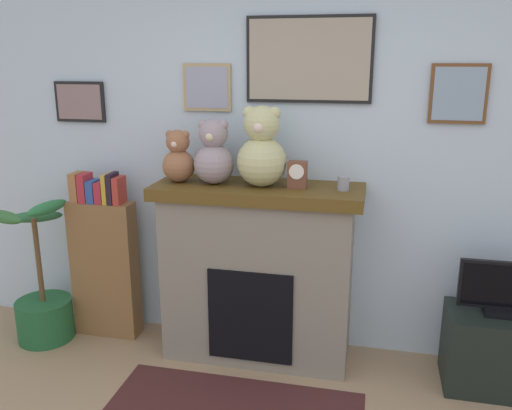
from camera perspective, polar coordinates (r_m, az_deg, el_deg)
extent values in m
cube|color=silver|center=(3.63, 5.07, 4.59)|extent=(5.20, 0.12, 2.60)
cube|color=black|center=(3.48, 5.65, 15.17)|extent=(0.80, 0.02, 0.53)
cube|color=tan|center=(3.47, 5.63, 15.17)|extent=(0.76, 0.00, 0.49)
cube|color=tan|center=(3.64, -5.24, 12.39)|extent=(0.33, 0.02, 0.31)
cube|color=#959AB0|center=(3.63, -5.29, 12.38)|extent=(0.29, 0.00, 0.27)
cube|color=brown|center=(3.49, 20.80, 11.02)|extent=(0.33, 0.02, 0.36)
cube|color=#849BAE|center=(3.48, 20.82, 11.01)|extent=(0.29, 0.00, 0.32)
cube|color=black|center=(4.03, -18.26, 10.41)|extent=(0.37, 0.02, 0.28)
cube|color=gray|center=(4.02, -18.34, 10.39)|extent=(0.33, 0.00, 0.24)
cube|color=gray|center=(3.61, 0.23, -7.77)|extent=(1.22, 0.47, 1.11)
cube|color=#573E16|center=(3.42, 0.24, 1.48)|extent=(1.34, 0.53, 0.08)
cube|color=black|center=(3.47, -0.65, -11.86)|extent=(0.55, 0.02, 0.61)
cube|color=brown|center=(4.04, -15.79, -6.61)|extent=(0.47, 0.16, 1.00)
cube|color=#A2683D|center=(3.94, -18.54, 1.85)|extent=(0.06, 0.13, 0.20)
cube|color=#B02932|center=(3.91, -17.74, 1.78)|extent=(0.06, 0.13, 0.20)
cube|color=#2B4B91|center=(3.89, -16.93, 1.43)|extent=(0.06, 0.13, 0.16)
cube|color=#AB2637|center=(3.86, -16.14, 1.32)|extent=(0.05, 0.13, 0.15)
cube|color=gold|center=(3.83, -15.53, 1.71)|extent=(0.03, 0.13, 0.21)
cube|color=black|center=(3.81, -15.00, 1.75)|extent=(0.03, 0.13, 0.21)
cube|color=#B0352B|center=(3.79, -14.38, 1.53)|extent=(0.04, 0.13, 0.19)
cylinder|color=#1E592D|center=(4.25, -21.56, -11.26)|extent=(0.39, 0.39, 0.30)
cylinder|color=brown|center=(4.07, -22.19, -5.49)|extent=(0.04, 0.04, 0.62)
ellipsoid|color=#28743C|center=(3.87, -21.37, -0.28)|extent=(0.16, 0.37, 0.08)
ellipsoid|color=#2D6A3F|center=(4.10, -22.43, -1.16)|extent=(0.36, 0.26, 0.08)
ellipsoid|color=#326630|center=(3.85, -25.31, -1.15)|extent=(0.37, 0.21, 0.08)
cube|color=black|center=(3.70, 24.20, -14.00)|extent=(0.60, 0.40, 0.49)
cube|color=black|center=(3.58, 24.66, -10.28)|extent=(0.20, 0.14, 0.04)
cube|color=black|center=(3.52, 24.97, -7.78)|extent=(0.52, 0.03, 0.30)
cube|color=black|center=(3.50, 25.02, -7.89)|extent=(0.48, 0.00, 0.26)
cylinder|color=gray|center=(3.31, 9.29, 2.30)|extent=(0.07, 0.07, 0.09)
cube|color=brown|center=(3.33, 4.44, 3.24)|extent=(0.12, 0.08, 0.17)
cylinder|color=white|center=(3.28, 4.33, 3.55)|extent=(0.09, 0.01, 0.09)
sphere|color=#94603F|center=(3.52, -8.25, 4.15)|extent=(0.21, 0.21, 0.21)
sphere|color=#94603F|center=(3.49, -8.35, 6.71)|extent=(0.15, 0.15, 0.15)
sphere|color=#94603F|center=(3.50, -9.19, 7.46)|extent=(0.05, 0.05, 0.05)
sphere|color=#94603F|center=(3.46, -7.55, 7.44)|extent=(0.05, 0.05, 0.05)
sphere|color=beige|center=(3.43, -8.70, 6.43)|extent=(0.05, 0.05, 0.05)
sphere|color=gray|center=(3.43, -4.51, 4.39)|extent=(0.26, 0.26, 0.26)
sphere|color=gray|center=(3.40, -4.58, 7.60)|extent=(0.19, 0.19, 0.19)
sphere|color=gray|center=(3.42, -5.65, 8.55)|extent=(0.07, 0.07, 0.07)
sphere|color=gray|center=(3.38, -3.53, 8.52)|extent=(0.07, 0.07, 0.07)
sphere|color=beige|center=(3.33, -4.96, 7.27)|extent=(0.06, 0.06, 0.06)
sphere|color=#BFBF84|center=(3.35, 0.60, 4.64)|extent=(0.31, 0.31, 0.31)
sphere|color=#BFBF84|center=(3.32, 0.62, 8.64)|extent=(0.23, 0.23, 0.23)
sphere|color=#BFBF84|center=(3.33, -0.73, 9.83)|extent=(0.08, 0.08, 0.08)
sphere|color=#BFBF84|center=(3.29, 1.98, 9.76)|extent=(0.08, 0.08, 0.08)
sphere|color=beige|center=(3.23, 0.28, 8.26)|extent=(0.07, 0.07, 0.07)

